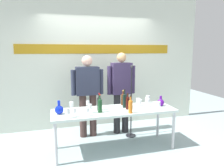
% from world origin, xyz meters
% --- Properties ---
extents(ground_plane, '(10.00, 10.00, 0.00)m').
position_xyz_m(ground_plane, '(0.00, 0.00, 0.00)').
color(ground_plane, '#95A9AD').
extents(back_wall, '(4.99, 0.11, 3.00)m').
position_xyz_m(back_wall, '(0.00, 1.34, 1.50)').
color(back_wall, silver).
rests_on(back_wall, ground).
extents(display_table, '(2.14, 0.67, 0.72)m').
position_xyz_m(display_table, '(0.00, 0.00, 0.67)').
color(display_table, silver).
rests_on(display_table, ground).
extents(decanter_blue_left, '(0.14, 0.14, 0.22)m').
position_xyz_m(decanter_blue_left, '(-0.93, 0.00, 0.80)').
color(decanter_blue_left, '#0B21BD').
rests_on(decanter_blue_left, display_table).
extents(decanter_blue_right, '(0.13, 0.13, 0.19)m').
position_xyz_m(decanter_blue_right, '(0.90, 0.00, 0.79)').
color(decanter_blue_right, '#510F8B').
rests_on(decanter_blue_right, display_table).
extents(presenter_left, '(0.64, 0.22, 1.65)m').
position_xyz_m(presenter_left, '(-0.35, 0.69, 0.95)').
color(presenter_left, '#412D2A').
rests_on(presenter_left, ground).
extents(presenter_right, '(0.60, 0.22, 1.70)m').
position_xyz_m(presenter_right, '(0.35, 0.69, 0.97)').
color(presenter_right, black).
rests_on(presenter_right, ground).
extents(wine_bottle_0, '(0.06, 0.06, 0.29)m').
position_xyz_m(wine_bottle_0, '(0.23, -0.04, 0.85)').
color(wine_bottle_0, '#340C07').
rests_on(wine_bottle_0, display_table).
extents(wine_bottle_1, '(0.07, 0.07, 0.30)m').
position_xyz_m(wine_bottle_1, '(-0.26, 0.03, 0.85)').
color(wine_bottle_1, black).
rests_on(wine_bottle_1, display_table).
extents(wine_bottle_2, '(0.07, 0.07, 0.33)m').
position_xyz_m(wine_bottle_2, '(0.22, 0.08, 0.86)').
color(wine_bottle_2, black).
rests_on(wine_bottle_2, display_table).
extents(wine_bottle_3, '(0.07, 0.07, 0.31)m').
position_xyz_m(wine_bottle_3, '(-0.28, -0.09, 0.85)').
color(wine_bottle_3, '#143A1C').
rests_on(wine_bottle_3, display_table).
extents(wine_bottle_4, '(0.07, 0.07, 0.28)m').
position_xyz_m(wine_bottle_4, '(0.25, 0.26, 0.85)').
color(wine_bottle_4, '#4B230E').
rests_on(wine_bottle_4, display_table).
extents(wine_bottle_5, '(0.07, 0.07, 0.29)m').
position_xyz_m(wine_bottle_5, '(0.20, -0.27, 0.85)').
color(wine_bottle_5, '#CD681A').
rests_on(wine_bottle_5, display_table).
extents(wine_glass_left_0, '(0.07, 0.07, 0.16)m').
position_xyz_m(wine_glass_left_0, '(-0.81, -0.26, 0.84)').
color(wine_glass_left_0, white).
rests_on(wine_glass_left_0, display_table).
extents(wine_glass_left_1, '(0.06, 0.06, 0.14)m').
position_xyz_m(wine_glass_left_1, '(-0.43, 0.19, 0.82)').
color(wine_glass_left_1, white).
rests_on(wine_glass_left_1, display_table).
extents(wine_glass_left_2, '(0.06, 0.06, 0.14)m').
position_xyz_m(wine_glass_left_2, '(-0.71, -0.20, 0.82)').
color(wine_glass_left_2, white).
rests_on(wine_glass_left_2, display_table).
extents(wine_glass_left_3, '(0.06, 0.06, 0.13)m').
position_xyz_m(wine_glass_left_3, '(-0.51, -0.22, 0.82)').
color(wine_glass_left_3, white).
rests_on(wine_glass_left_3, display_table).
extents(wine_glass_left_4, '(0.07, 0.07, 0.15)m').
position_xyz_m(wine_glass_left_4, '(-0.72, 0.15, 0.83)').
color(wine_glass_left_4, white).
rests_on(wine_glass_left_4, display_table).
extents(wine_glass_left_5, '(0.06, 0.06, 0.15)m').
position_xyz_m(wine_glass_left_5, '(-0.44, -0.09, 0.83)').
color(wine_glass_left_5, white).
rests_on(wine_glass_left_5, display_table).
extents(wine_glass_right_0, '(0.07, 0.07, 0.15)m').
position_xyz_m(wine_glass_right_0, '(0.64, 0.02, 0.83)').
color(wine_glass_right_0, white).
rests_on(wine_glass_right_0, display_table).
extents(wine_glass_right_1, '(0.06, 0.06, 0.16)m').
position_xyz_m(wine_glass_right_1, '(0.71, -0.26, 0.84)').
color(wine_glass_right_1, white).
rests_on(wine_glass_right_1, display_table).
extents(wine_glass_right_2, '(0.07, 0.07, 0.15)m').
position_xyz_m(wine_glass_right_2, '(0.48, 0.10, 0.83)').
color(wine_glass_right_2, white).
rests_on(wine_glass_right_2, display_table).
extents(wine_glass_right_3, '(0.07, 0.07, 0.15)m').
position_xyz_m(wine_glass_right_3, '(0.76, 0.25, 0.84)').
color(wine_glass_right_3, white).
rests_on(wine_glass_right_3, display_table).
extents(wine_glass_right_4, '(0.06, 0.06, 0.16)m').
position_xyz_m(wine_glass_right_4, '(0.47, -0.01, 0.83)').
color(wine_glass_right_4, white).
rests_on(wine_glass_right_4, display_table).
extents(wine_glass_right_5, '(0.06, 0.06, 0.14)m').
position_xyz_m(wine_glass_right_5, '(0.69, 0.16, 0.82)').
color(wine_glass_right_5, white).
rests_on(wine_glass_right_5, display_table).
extents(microphone_stand, '(0.20, 0.20, 1.46)m').
position_xyz_m(microphone_stand, '(0.48, 0.44, 0.48)').
color(microphone_stand, black).
rests_on(microphone_stand, ground).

